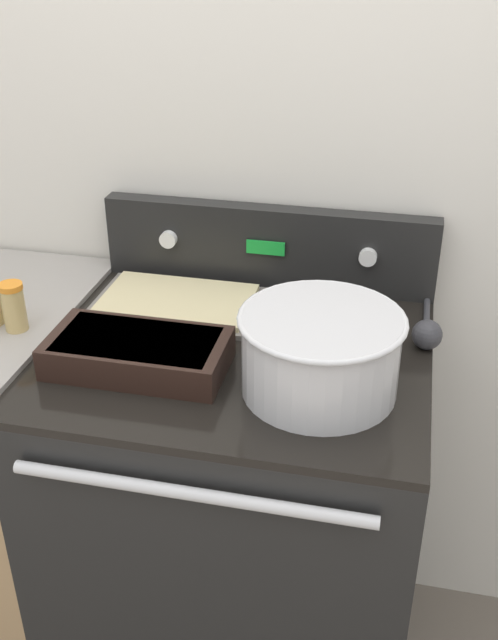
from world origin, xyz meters
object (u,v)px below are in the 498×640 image
at_px(casserole_dish, 138,351).
at_px(baking_tray, 177,302).
at_px(mixing_bowl, 320,349).
at_px(ladle, 427,332).
at_px(spice_jar_orange_cap, 14,307).

relative_size(casserole_dish, baking_tray, 0.93).
height_order(mixing_bowl, baking_tray, mixing_bowl).
distance_m(mixing_bowl, baking_tray, 0.45).
bearing_deg(mixing_bowl, ladle, 48.23).
bearing_deg(spice_jar_orange_cap, mixing_bowl, -5.98).
height_order(mixing_bowl, spice_jar_orange_cap, mixing_bowl).
xyz_separation_m(casserole_dish, baking_tray, (-0.00, 0.26, -0.03)).
xyz_separation_m(baking_tray, spice_jar_orange_cap, (-0.29, -0.19, 0.05)).
bearing_deg(spice_jar_orange_cap, ladle, 9.97).
xyz_separation_m(baking_tray, ladle, (0.55, -0.04, 0.02)).
height_order(mixing_bowl, casserole_dish, mixing_bowl).
distance_m(casserole_dish, baking_tray, 0.26).
relative_size(mixing_bowl, casserole_dish, 0.88).
relative_size(mixing_bowl, spice_jar_orange_cap, 2.88).
bearing_deg(ladle, baking_tray, 175.57).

